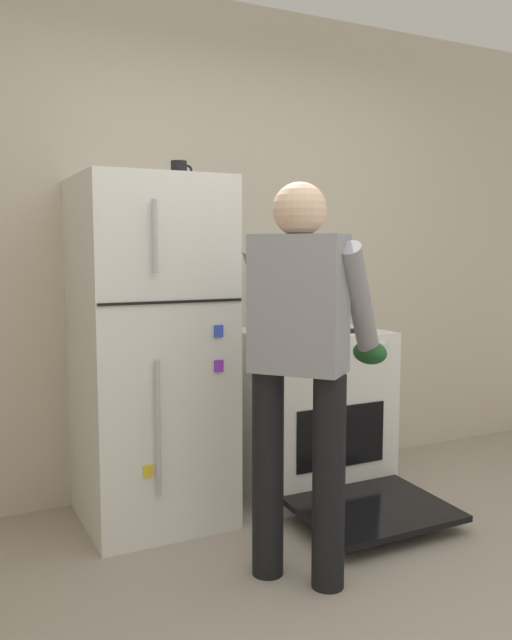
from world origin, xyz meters
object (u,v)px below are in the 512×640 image
object	(u,v)px
red_pot	(289,322)
pepper_mill	(335,311)
refrigerator	(150,352)
stove_range	(310,412)
person_cook	(301,348)
coffee_mug	(179,171)

from	to	relation	value
red_pot	pepper_mill	xyz separation A→B (m)	(0.46, 0.25, 0.02)
refrigerator	red_pot	bearing A→B (deg)	-3.76
refrigerator	stove_range	distance (m)	1.00
red_pot	pepper_mill	world-z (taller)	pepper_mill
refrigerator	stove_range	xyz separation A→B (m)	(0.92, -0.02, -0.40)
red_pot	stove_range	bearing A→B (deg)	11.37
stove_range	red_pot	xyz separation A→B (m)	(-0.16, -0.03, 0.52)
refrigerator	pepper_mill	bearing A→B (deg)	9.36
stove_range	person_cook	xyz separation A→B (m)	(-0.56, -0.84, 0.51)
refrigerator	pepper_mill	distance (m)	1.24
refrigerator	pepper_mill	xyz separation A→B (m)	(1.22, 0.20, 0.13)
person_cook	coffee_mug	world-z (taller)	coffee_mug
red_pot	pepper_mill	bearing A→B (deg)	28.52
coffee_mug	pepper_mill	world-z (taller)	coffee_mug
red_pot	coffee_mug	world-z (taller)	coffee_mug
person_cook	pepper_mill	xyz separation A→B (m)	(0.86, 1.06, 0.02)
stove_range	coffee_mug	bearing A→B (deg)	174.71
stove_range	pepper_mill	distance (m)	0.65
coffee_mug	pepper_mill	xyz separation A→B (m)	(1.03, 0.15, -0.76)
red_pot	refrigerator	bearing A→B (deg)	176.24
stove_range	refrigerator	bearing A→B (deg)	178.90
red_pot	coffee_mug	distance (m)	0.97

